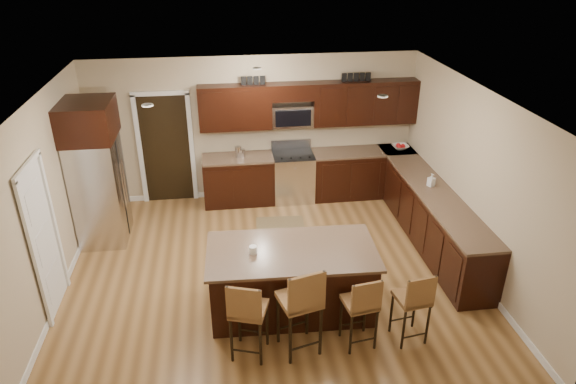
{
  "coord_description": "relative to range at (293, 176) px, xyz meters",
  "views": [
    {
      "loc": [
        -0.61,
        -6.32,
        4.53
      ],
      "look_at": [
        0.31,
        0.4,
        1.16
      ],
      "focal_mm": 32.0,
      "sensor_mm": 36.0,
      "label": 1
    }
  ],
  "objects": [
    {
      "name": "floor",
      "position": [
        -0.68,
        -2.45,
        -0.47
      ],
      "size": [
        6.0,
        6.0,
        0.0
      ],
      "primitive_type": "plane",
      "color": "olive",
      "rests_on": "ground"
    },
    {
      "name": "ceiling",
      "position": [
        -0.68,
        -2.45,
        2.23
      ],
      "size": [
        6.0,
        6.0,
        0.0
      ],
      "primitive_type": "plane",
      "rotation": [
        3.14,
        0.0,
        0.0
      ],
      "color": "silver",
      "rests_on": "wall_back"
    },
    {
      "name": "wall_back",
      "position": [
        -0.68,
        0.3,
        0.88
      ],
      "size": [
        6.0,
        0.0,
        6.0
      ],
      "primitive_type": "plane",
      "rotation": [
        1.57,
        0.0,
        0.0
      ],
      "color": "tan",
      "rests_on": "floor"
    },
    {
      "name": "wall_left",
      "position": [
        -3.68,
        -2.45,
        0.88
      ],
      "size": [
        0.0,
        5.5,
        5.5
      ],
      "primitive_type": "plane",
      "rotation": [
        1.57,
        0.0,
        1.57
      ],
      "color": "tan",
      "rests_on": "floor"
    },
    {
      "name": "wall_right",
      "position": [
        2.32,
        -2.45,
        0.88
      ],
      "size": [
        0.0,
        5.5,
        5.5
      ],
      "primitive_type": "plane",
      "rotation": [
        1.57,
        0.0,
        -1.57
      ],
      "color": "tan",
      "rests_on": "floor"
    },
    {
      "name": "base_cabinets",
      "position": [
        1.22,
        -1.01,
        -0.01
      ],
      "size": [
        4.02,
        3.96,
        0.92
      ],
      "color": "black",
      "rests_on": "floor"
    },
    {
      "name": "upper_cabinets",
      "position": [
        0.36,
        0.13,
        1.37
      ],
      "size": [
        4.0,
        0.33,
        0.8
      ],
      "color": "black",
      "rests_on": "wall_back"
    },
    {
      "name": "range",
      "position": [
        0.0,
        0.0,
        0.0
      ],
      "size": [
        0.76,
        0.64,
        1.11
      ],
      "color": "silver",
      "rests_on": "floor"
    },
    {
      "name": "microwave",
      "position": [
        0.0,
        0.15,
        1.15
      ],
      "size": [
        0.76,
        0.31,
        0.4
      ],
      "primitive_type": "cube",
      "color": "silver",
      "rests_on": "upper_cabinets"
    },
    {
      "name": "doorway",
      "position": [
        -2.33,
        0.28,
        0.56
      ],
      "size": [
        0.85,
        0.03,
        2.06
      ],
      "primitive_type": "cube",
      "color": "black",
      "rests_on": "floor"
    },
    {
      "name": "pantry_door",
      "position": [
        -3.66,
        -2.75,
        0.55
      ],
      "size": [
        0.03,
        0.8,
        2.04
      ],
      "primitive_type": "cube",
      "color": "white",
      "rests_on": "floor"
    },
    {
      "name": "letter_decor",
      "position": [
        0.22,
        0.13,
        1.82
      ],
      "size": [
        2.2,
        0.03,
        0.15
      ],
      "primitive_type": null,
      "color": "black",
      "rests_on": "upper_cabinets"
    },
    {
      "name": "island",
      "position": [
        -0.49,
        -3.24,
        -0.04
      ],
      "size": [
        2.24,
        1.23,
        0.92
      ],
      "rotation": [
        0.0,
        0.0,
        -0.04
      ],
      "color": "black",
      "rests_on": "floor"
    },
    {
      "name": "stool_left",
      "position": [
        -1.12,
        -4.09,
        0.21
      ],
      "size": [
        0.51,
        0.51,
        1.09
      ],
      "rotation": [
        0.0,
        0.0,
        -0.32
      ],
      "color": "olive",
      "rests_on": "floor"
    },
    {
      "name": "stool_mid",
      "position": [
        -0.49,
        -4.09,
        0.29
      ],
      "size": [
        0.55,
        0.55,
        1.22
      ],
      "rotation": [
        0.0,
        0.0,
        0.26
      ],
      "color": "olive",
      "rests_on": "floor"
    },
    {
      "name": "stool_right",
      "position": [
        0.24,
        -4.08,
        0.16
      ],
      "size": [
        0.43,
        0.43,
        1.02
      ],
      "rotation": [
        0.0,
        0.0,
        0.15
      ],
      "color": "olive",
      "rests_on": "floor"
    },
    {
      "name": "refrigerator",
      "position": [
        -3.3,
        -1.02,
        0.74
      ],
      "size": [
        0.79,
        0.94,
        2.35
      ],
      "color": "silver",
      "rests_on": "floor"
    },
    {
      "name": "floor_mat",
      "position": [
        -0.37,
        -0.99,
        -0.47
      ],
      "size": [
        0.87,
        0.61,
        0.01
      ],
      "primitive_type": "cube",
      "rotation": [
        0.0,
        0.0,
        -0.06
      ],
      "color": "brown",
      "rests_on": "floor"
    },
    {
      "name": "fruit_bowl",
      "position": [
        2.07,
        -0.0,
        0.49
      ],
      "size": [
        0.34,
        0.34,
        0.08
      ],
      "primitive_type": "imported",
      "rotation": [
        0.0,
        0.0,
        0.11
      ],
      "color": "silver",
      "rests_on": "base_cabinets"
    },
    {
      "name": "soap_bottle",
      "position": [
        2.02,
        -1.65,
        0.56
      ],
      "size": [
        0.13,
        0.13,
        0.21
      ],
      "primitive_type": "imported",
      "rotation": [
        0.0,
        0.0,
        0.43
      ],
      "color": "#B2B2B2",
      "rests_on": "base_cabinets"
    },
    {
      "name": "canister_tall",
      "position": [
        -1.01,
        -0.0,
        0.55
      ],
      "size": [
        0.12,
        0.12,
        0.2
      ],
      "primitive_type": "cylinder",
      "color": "silver",
      "rests_on": "base_cabinets"
    },
    {
      "name": "canister_short",
      "position": [
        -0.94,
        -0.0,
        0.52
      ],
      "size": [
        0.11,
        0.11,
        0.15
      ],
      "primitive_type": "cylinder",
      "color": "silver",
      "rests_on": "base_cabinets"
    },
    {
      "name": "island_jar",
      "position": [
        -0.99,
        -3.24,
        0.5
      ],
      "size": [
        0.1,
        0.1,
        0.1
      ],
      "primitive_type": "cylinder",
      "color": "white",
      "rests_on": "island"
    },
    {
      "name": "stool_extra",
      "position": [
        0.89,
        -4.08,
        0.16
      ],
      "size": [
        0.43,
        0.43,
        1.02
      ],
      "rotation": [
        0.0,
        0.0,
        0.15
      ],
      "color": "olive",
      "rests_on": "floor"
    }
  ]
}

